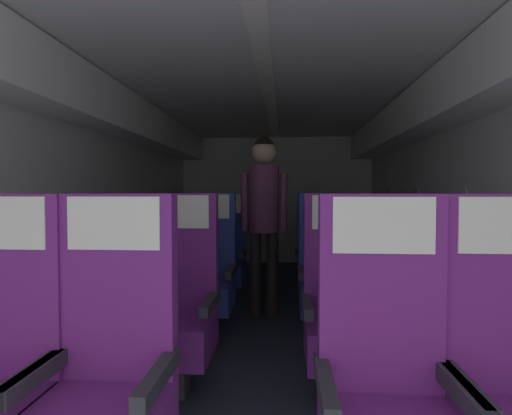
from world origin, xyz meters
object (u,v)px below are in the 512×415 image
at_px(flight_attendant, 264,205).
at_px(seat_d_left_window, 182,257).
at_px(seat_b_left_window, 102,307).
at_px(seat_b_right_aisle, 423,313).
at_px(seat_d_right_window, 319,258).
at_px(seat_c_right_window, 327,278).
at_px(seat_d_right_aisle, 362,259).
at_px(seat_c_left_window, 153,275).
at_px(seat_a_left_aisle, 106,381).
at_px(seat_c_left_aisle, 207,276).
at_px(seat_b_left_aisle, 177,308).
at_px(seat_c_right_aisle, 383,278).
at_px(seat_d_left_aisle, 223,257).
at_px(seat_a_right_window, 388,395).
at_px(seat_b_right_window, 344,312).

bearing_deg(flight_attendant, seat_d_left_window, 140.98).
distance_m(seat_b_left_window, seat_b_right_aisle, 1.86).
bearing_deg(seat_d_right_window, seat_d_left_window, -179.81).
height_order(seat_c_right_window, seat_d_right_aisle, same).
distance_m(seat_d_left_window, seat_d_right_window, 1.43).
xyz_separation_m(seat_c_left_window, seat_d_right_window, (1.43, 0.96, 0.00)).
relative_size(seat_a_left_aisle, seat_c_left_aisle, 1.00).
distance_m(seat_b_right_aisle, seat_c_left_window, 2.08).
distance_m(seat_b_left_aisle, seat_c_left_aisle, 0.95).
xyz_separation_m(seat_b_left_aisle, seat_c_left_aisle, (-0.01, 0.95, 0.00)).
height_order(seat_c_left_aisle, seat_c_right_aisle, same).
xyz_separation_m(seat_b_left_aisle, seat_b_right_aisle, (1.41, -0.00, 0.00)).
bearing_deg(seat_d_right_window, flight_attendant, -140.25).
relative_size(seat_c_left_aisle, seat_d_right_aisle, 1.00).
bearing_deg(seat_b_left_window, seat_c_right_aisle, 27.43).
relative_size(seat_b_left_window, flight_attendant, 0.69).
xyz_separation_m(seat_b_right_aisle, seat_d_right_window, (-0.43, 1.90, 0.00)).
bearing_deg(seat_c_right_aisle, seat_c_right_window, -178.53).
relative_size(seat_b_left_aisle, seat_c_left_window, 1.00).
xyz_separation_m(seat_b_left_window, seat_d_left_aisle, (0.43, 1.91, 0.00)).
bearing_deg(seat_d_right_aisle, seat_b_left_window, -134.34).
relative_size(seat_a_right_window, seat_d_left_aisle, 1.00).
bearing_deg(seat_c_left_aisle, seat_d_left_window, 114.93).
bearing_deg(seat_c_left_aisle, seat_b_right_aisle, -33.79).
xyz_separation_m(seat_b_left_aisle, seat_c_right_window, (0.97, 0.94, 0.00)).
bearing_deg(flight_attendant, seat_c_right_aisle, -39.33).
relative_size(seat_b_left_window, seat_b_right_aisle, 1.00).
xyz_separation_m(seat_b_right_window, seat_d_right_window, (0.01, 1.91, 0.00)).
bearing_deg(seat_a_left_aisle, seat_a_right_window, -1.55).
distance_m(seat_c_left_window, seat_c_right_window, 1.42).
xyz_separation_m(seat_c_right_window, seat_d_right_window, (0.01, 0.96, 0.00)).
bearing_deg(flight_attendant, seat_d_left_aisle, 122.65).
bearing_deg(seat_b_left_aisle, flight_attendant, 73.21).
bearing_deg(seat_d_left_window, seat_b_right_aisle, -45.60).
bearing_deg(flight_attendant, seat_b_right_window, -82.12).
relative_size(seat_a_right_window, seat_c_right_aisle, 1.00).
bearing_deg(seat_c_left_aisle, seat_b_left_window, -114.74).
xyz_separation_m(seat_c_right_aisle, seat_d_right_window, (-0.43, 0.95, 0.00)).
xyz_separation_m(seat_c_left_aisle, seat_d_left_window, (-0.44, 0.95, 0.00)).
xyz_separation_m(seat_b_right_aisle, seat_c_left_window, (-1.86, 0.94, 0.00)).
distance_m(seat_a_left_aisle, seat_d_right_aisle, 3.18).
bearing_deg(seat_c_right_aisle, flight_attendant, 152.86).
bearing_deg(seat_a_left_aisle, seat_c_right_aisle, 53.26).
xyz_separation_m(seat_d_left_aisle, seat_d_right_aisle, (1.43, -0.00, 0.00)).
distance_m(seat_c_left_aisle, seat_d_left_window, 1.05).
xyz_separation_m(seat_b_right_aisle, seat_c_right_window, (-0.44, 0.94, 0.00)).
bearing_deg(seat_b_right_window, flight_attendant, 110.08).
bearing_deg(seat_a_left_aisle, seat_c_right_window, 62.59).
bearing_deg(seat_b_left_window, seat_d_right_aisle, 45.66).
xyz_separation_m(seat_b_left_window, seat_b_right_aisle, (1.86, 0.01, 0.00)).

